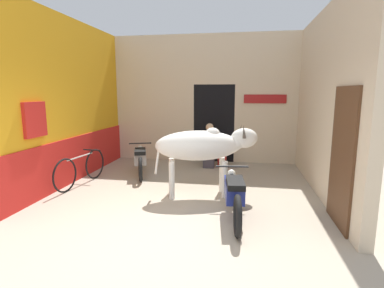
{
  "coord_description": "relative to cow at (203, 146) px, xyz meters",
  "views": [
    {
      "loc": [
        1.13,
        -3.8,
        2.01
      ],
      "look_at": [
        0.12,
        2.16,
        0.96
      ],
      "focal_mm": 28.0,
      "sensor_mm": 36.0,
      "label": 1
    }
  ],
  "objects": [
    {
      "name": "motorcycle_far",
      "position": [
        -1.74,
        1.29,
        -0.59
      ],
      "size": [
        0.8,
        1.83,
        0.7
      ],
      "color": "black",
      "rests_on": "ground_plane"
    },
    {
      "name": "wall_left_shopfront",
      "position": [
        -3.1,
        0.56,
        0.76
      ],
      "size": [
        0.25,
        4.8,
        3.62
      ],
      "color": "orange",
      "rests_on": "ground_plane"
    },
    {
      "name": "motorcycle_near",
      "position": [
        0.63,
        -0.96,
        -0.57
      ],
      "size": [
        0.58,
        1.96,
        0.73
      ],
      "color": "black",
      "rests_on": "ground_plane"
    },
    {
      "name": "plastic_stool",
      "position": [
        0.2,
        2.35,
        -0.75
      ],
      "size": [
        0.35,
        0.35,
        0.45
      ],
      "color": "red",
      "rests_on": "ground_plane"
    },
    {
      "name": "bicycle",
      "position": [
        -2.72,
        0.22,
        -0.63
      ],
      "size": [
        0.44,
        1.73,
        0.72
      ],
      "color": "black",
      "rests_on": "ground_plane"
    },
    {
      "name": "ground_plane",
      "position": [
        -0.4,
        -1.83,
        -0.99
      ],
      "size": [
        30.0,
        30.0,
        0.0
      ],
      "primitive_type": "plane",
      "color": "tan"
    },
    {
      "name": "wall_right_with_door",
      "position": [
        2.31,
        0.52,
        0.8
      ],
      "size": [
        0.22,
        4.8,
        3.62
      ],
      "color": "beige",
      "rests_on": "ground_plane"
    },
    {
      "name": "shopkeeper_seated",
      "position": [
        -0.14,
        2.28,
        -0.36
      ],
      "size": [
        0.43,
        0.33,
        1.19
      ],
      "color": "#3D3842",
      "rests_on": "ground_plane"
    },
    {
      "name": "wall_back_with_doorway",
      "position": [
        -0.29,
        3.22,
        0.58
      ],
      "size": [
        5.25,
        0.93,
        3.62
      ],
      "color": "beige",
      "rests_on": "ground_plane"
    },
    {
      "name": "cow",
      "position": [
        0.0,
        0.0,
        0.0
      ],
      "size": [
        2.03,
        0.97,
        1.41
      ],
      "color": "silver",
      "rests_on": "ground_plane"
    }
  ]
}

